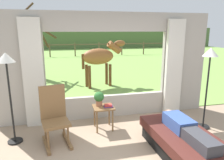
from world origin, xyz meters
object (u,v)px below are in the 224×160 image
at_px(floor_lamp_right, 210,64).
at_px(horse, 100,57).
at_px(rocking_chair, 54,116).
at_px(book_stack, 108,106).
at_px(recliner_sofa, 182,142).
at_px(pasture_tree, 36,45).
at_px(reclining_person, 185,128).
at_px(floor_lamp_left, 7,71).
at_px(side_table, 103,111).
at_px(potted_plant, 99,98).

height_order(floor_lamp_right, horse, floor_lamp_right).
distance_m(rocking_chair, book_stack, 1.15).
xyz_separation_m(recliner_sofa, horse, (-0.57, 4.83, 0.94)).
distance_m(book_stack, horse, 3.69).
bearing_deg(pasture_tree, recliner_sofa, -66.02).
xyz_separation_m(reclining_person, rocking_chair, (-2.17, 0.99, 0.02)).
relative_size(floor_lamp_left, floor_lamp_right, 0.98).
height_order(side_table, floor_lamp_left, floor_lamp_left).
bearing_deg(potted_plant, floor_lamp_left, -172.65).
height_order(reclining_person, book_stack, reclining_person).
bearing_deg(potted_plant, book_stack, -32.20).
height_order(book_stack, floor_lamp_right, floor_lamp_right).
height_order(potted_plant, floor_lamp_right, floor_lamp_right).
relative_size(floor_lamp_left, horse, 0.96).
height_order(rocking_chair, pasture_tree, pasture_tree).
height_order(horse, pasture_tree, pasture_tree).
bearing_deg(floor_lamp_right, horse, 111.98).
height_order(reclining_person, rocking_chair, rocking_chair).
xyz_separation_m(floor_lamp_left, floor_lamp_right, (3.99, -0.29, 0.02)).
bearing_deg(horse, reclining_person, -6.76).
bearing_deg(horse, book_stack, -21.09).
distance_m(reclining_person, side_table, 1.76).
bearing_deg(side_table, recliner_sofa, -47.92).
bearing_deg(rocking_chair, pasture_tree, 86.26).
distance_m(reclining_person, rocking_chair, 2.38).
bearing_deg(horse, potted_plant, -24.17).
xyz_separation_m(rocking_chair, book_stack, (1.11, 0.29, 0.00)).
xyz_separation_m(side_table, potted_plant, (-0.08, 0.06, 0.28)).
bearing_deg(floor_lamp_right, rocking_chair, 178.00).
xyz_separation_m(floor_lamp_right, pasture_tree, (-4.08, 6.00, 0.07)).
bearing_deg(reclining_person, pasture_tree, 112.16).
height_order(recliner_sofa, book_stack, book_stack).
distance_m(rocking_chair, floor_lamp_left, 1.18).
bearing_deg(horse, floor_lamp_left, -46.06).
height_order(potted_plant, floor_lamp_left, floor_lamp_left).
distance_m(floor_lamp_left, floor_lamp_right, 4.00).
relative_size(recliner_sofa, floor_lamp_right, 0.97).
xyz_separation_m(rocking_chair, pasture_tree, (-0.87, 5.89, 0.97)).
distance_m(reclining_person, pasture_tree, 7.58).
xyz_separation_m(recliner_sofa, floor_lamp_left, (-2.95, 1.12, 1.20)).
bearing_deg(side_table, pasture_tree, 108.74).
xyz_separation_m(reclining_person, potted_plant, (-1.23, 1.39, 0.18)).
relative_size(potted_plant, book_stack, 1.52).
height_order(rocking_chair, horse, horse).
xyz_separation_m(potted_plant, book_stack, (0.18, -0.11, -0.16)).
xyz_separation_m(recliner_sofa, pasture_tree, (-3.04, 6.83, 1.29)).
bearing_deg(recliner_sofa, pasture_tree, 112.32).
relative_size(book_stack, pasture_tree, 0.06).
bearing_deg(rocking_chair, side_table, 6.33).
bearing_deg(book_stack, floor_lamp_right, -10.75).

